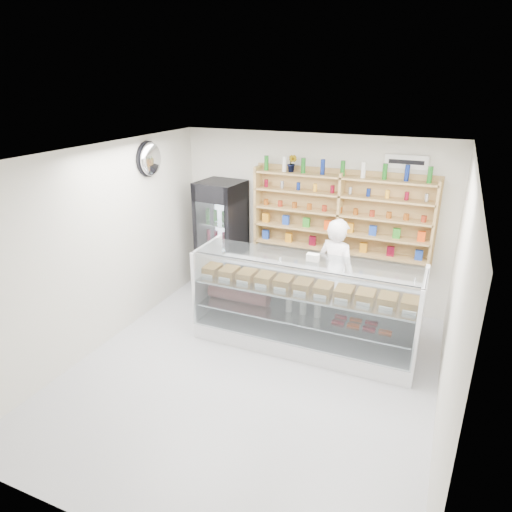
% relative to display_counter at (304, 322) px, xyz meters
% --- Properties ---
extents(room, '(5.00, 5.00, 5.00)m').
position_rel_display_counter_xyz_m(room, '(-0.41, -0.94, 1.03)').
color(room, '#A1A2A6').
rests_on(room, ground).
extents(display_counter, '(3.08, 0.92, 1.34)m').
position_rel_display_counter_xyz_m(display_counter, '(0.00, 0.00, 0.00)').
color(display_counter, white).
rests_on(display_counter, floor).
extents(shop_worker, '(0.74, 0.63, 1.73)m').
position_rel_display_counter_xyz_m(shop_worker, '(0.26, 0.69, 0.50)').
color(shop_worker, white).
rests_on(shop_worker, floor).
extents(drinks_cooler, '(0.77, 0.75, 1.98)m').
position_rel_display_counter_xyz_m(drinks_cooler, '(-1.90, 1.19, 0.63)').
color(drinks_cooler, black).
rests_on(drinks_cooler, floor).
extents(wall_shelving, '(2.84, 0.28, 1.33)m').
position_rel_display_counter_xyz_m(wall_shelving, '(0.09, 1.40, 1.23)').
color(wall_shelving, tan).
rests_on(wall_shelving, back_wall).
extents(potted_plant, '(0.18, 0.15, 0.28)m').
position_rel_display_counter_xyz_m(potted_plant, '(-0.72, 1.40, 1.97)').
color(potted_plant, '#1E6626').
rests_on(potted_plant, wall_shelving).
extents(security_mirror, '(0.15, 0.50, 0.50)m').
position_rel_display_counter_xyz_m(security_mirror, '(-2.58, 0.26, 2.08)').
color(security_mirror, silver).
rests_on(security_mirror, left_wall).
extents(wall_sign, '(0.62, 0.03, 0.20)m').
position_rel_display_counter_xyz_m(wall_sign, '(0.99, 1.53, 2.08)').
color(wall_sign, white).
rests_on(wall_sign, back_wall).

